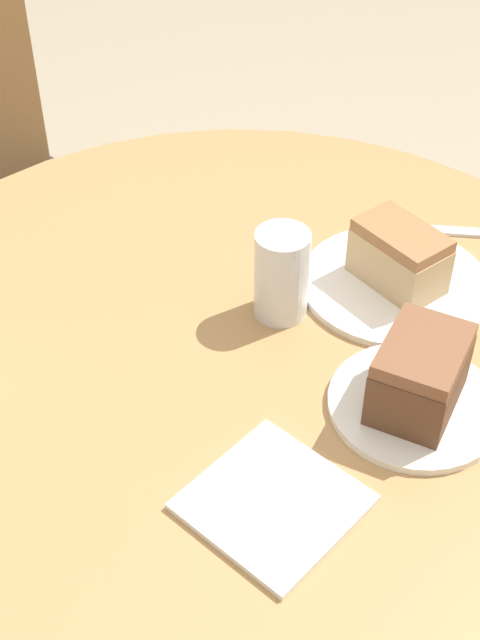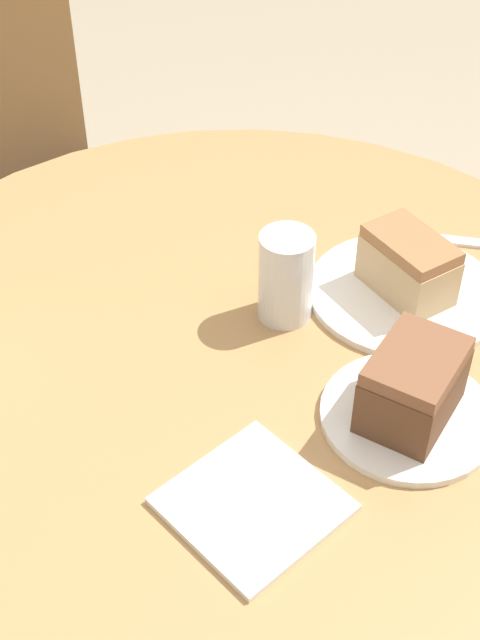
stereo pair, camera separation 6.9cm
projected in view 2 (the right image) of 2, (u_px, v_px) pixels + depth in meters
The scene contains 9 objects.
table at pixel (240, 430), 1.20m from camera, with size 1.05×1.05×0.76m.
chair at pixel (23, 195), 1.83m from camera, with size 0.43×0.41×0.93m.
plate_near at pixel (404, 293), 1.16m from camera, with size 0.25×0.25×0.01m.
plate_far at pixel (408, 416), 1.00m from camera, with size 0.20×0.20×0.01m.
cake_slice_near at pixel (408, 265), 1.13m from camera, with size 0.08×0.12×0.08m.
cake_slice_far at pixel (413, 385), 0.97m from camera, with size 0.14×0.13×0.09m.
glass_lemonade at pixel (286, 281), 1.10m from camera, with size 0.07×0.07×0.12m.
napkin_stack at pixel (253, 504), 0.91m from camera, with size 0.19×0.19×0.01m.
fork at pixel (460, 242), 1.25m from camera, with size 0.13×0.12×0.00m.
Camera 2 is at (-0.41, -0.68, 1.51)m, focal length 50.00 mm.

